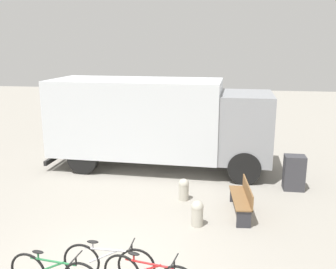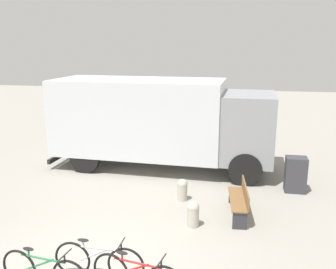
{
  "view_description": "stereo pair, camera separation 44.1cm",
  "coord_description": "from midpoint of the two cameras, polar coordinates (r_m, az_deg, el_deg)",
  "views": [
    {
      "loc": [
        2.13,
        -6.12,
        4.23
      ],
      "look_at": [
        0.6,
        4.4,
        1.67
      ],
      "focal_mm": 40.0,
      "sensor_mm": 36.0,
      "label": 1
    },
    {
      "loc": [
        2.57,
        -6.05,
        4.23
      ],
      "look_at": [
        0.6,
        4.4,
        1.67
      ],
      "focal_mm": 40.0,
      "sensor_mm": 36.0,
      "label": 2
    }
  ],
  "objects": [
    {
      "name": "bicycle_middle",
      "position": [
        7.3,
        -10.87,
        -18.63
      ],
      "size": [
        1.73,
        0.44,
        0.79
      ],
      "rotation": [
        0.0,
        0.0,
        -0.01
      ],
      "color": "black",
      "rests_on": "ground"
    },
    {
      "name": "park_bench",
      "position": [
        9.76,
        10.04,
        -9.46
      ],
      "size": [
        0.54,
        1.63,
        0.8
      ],
      "rotation": [
        0.0,
        0.0,
        1.66
      ],
      "color": "brown",
      "rests_on": "ground"
    },
    {
      "name": "utility_box",
      "position": [
        11.69,
        17.64,
        -5.58
      ],
      "size": [
        0.59,
        0.47,
        1.05
      ],
      "color": "#38383D",
      "rests_on": "ground"
    },
    {
      "name": "delivery_truck",
      "position": [
        12.88,
        -2.71,
        2.34
      ],
      "size": [
        7.61,
        2.76,
        3.08
      ],
      "rotation": [
        0.0,
        0.0,
        -0.04
      ],
      "color": "silver",
      "rests_on": "ground"
    },
    {
      "name": "bollard_near_bench",
      "position": [
        9.09,
        3.06,
        -11.79
      ],
      "size": [
        0.3,
        0.3,
        0.63
      ],
      "color": "#B2AD9E",
      "rests_on": "ground"
    },
    {
      "name": "bollard_far_bench",
      "position": [
        10.5,
        1.19,
        -8.25
      ],
      "size": [
        0.29,
        0.29,
        0.62
      ],
      "color": "#B2AD9E",
      "rests_on": "ground"
    }
  ]
}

